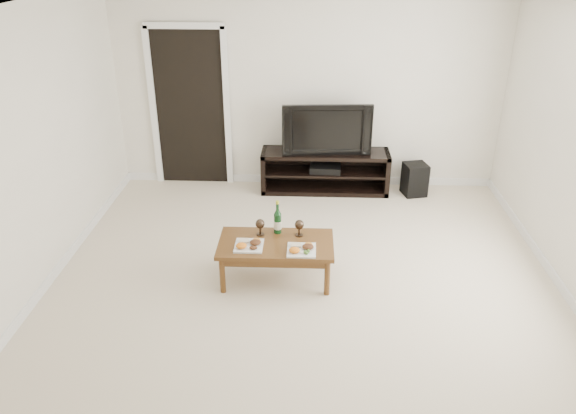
# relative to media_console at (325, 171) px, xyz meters

# --- Properties ---
(floor) EXTENTS (5.50, 5.50, 0.00)m
(floor) POSITION_rel_media_console_xyz_m (-0.24, -2.50, -0.28)
(floor) COLOR beige
(floor) RESTS_ON ground
(back_wall) EXTENTS (5.00, 0.04, 2.60)m
(back_wall) POSITION_rel_media_console_xyz_m (-0.24, 0.27, 1.02)
(back_wall) COLOR white
(back_wall) RESTS_ON ground
(ceiling) EXTENTS (5.00, 5.50, 0.04)m
(ceiling) POSITION_rel_media_console_xyz_m (-0.24, -2.50, 2.35)
(ceiling) COLOR white
(ceiling) RESTS_ON back_wall
(doorway) EXTENTS (0.90, 0.02, 2.05)m
(doorway) POSITION_rel_media_console_xyz_m (-1.79, 0.24, 0.75)
(doorway) COLOR black
(doorway) RESTS_ON ground
(media_console) EXTENTS (1.67, 0.45, 0.55)m
(media_console) POSITION_rel_media_console_xyz_m (0.00, 0.00, 0.00)
(media_console) COLOR black
(media_console) RESTS_ON ground
(television) EXTENTS (1.15, 0.24, 0.66)m
(television) POSITION_rel_media_console_xyz_m (0.00, 0.00, 0.60)
(television) COLOR black
(television) RESTS_ON media_console
(av_receiver) EXTENTS (0.42, 0.32, 0.08)m
(av_receiver) POSITION_rel_media_console_xyz_m (0.00, -0.01, 0.05)
(av_receiver) COLOR black
(av_receiver) RESTS_ON media_console
(subwoofer) EXTENTS (0.34, 0.34, 0.42)m
(subwoofer) POSITION_rel_media_console_xyz_m (1.18, -0.07, -0.06)
(subwoofer) COLOR black
(subwoofer) RESTS_ON ground
(coffee_table) EXTENTS (1.12, 0.61, 0.42)m
(coffee_table) POSITION_rel_media_console_xyz_m (-0.51, -2.18, -0.07)
(coffee_table) COLOR brown
(coffee_table) RESTS_ON ground
(plate_left) EXTENTS (0.27, 0.27, 0.07)m
(plate_left) POSITION_rel_media_console_xyz_m (-0.76, -2.27, 0.18)
(plate_left) COLOR white
(plate_left) RESTS_ON coffee_table
(plate_right) EXTENTS (0.27, 0.27, 0.07)m
(plate_right) POSITION_rel_media_console_xyz_m (-0.26, -2.33, 0.18)
(plate_right) COLOR white
(plate_right) RESTS_ON coffee_table
(wine_bottle) EXTENTS (0.07, 0.07, 0.35)m
(wine_bottle) POSITION_rel_media_console_xyz_m (-0.50, -1.98, 0.32)
(wine_bottle) COLOR #0F3816
(wine_bottle) RESTS_ON coffee_table
(goblet_left) EXTENTS (0.09, 0.09, 0.17)m
(goblet_left) POSITION_rel_media_console_xyz_m (-0.67, -2.03, 0.23)
(goblet_left) COLOR #35281D
(goblet_left) RESTS_ON coffee_table
(goblet_right) EXTENTS (0.09, 0.09, 0.17)m
(goblet_right) POSITION_rel_media_console_xyz_m (-0.29, -2.03, 0.23)
(goblet_right) COLOR #35281D
(goblet_right) RESTS_ON coffee_table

